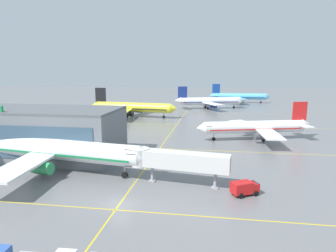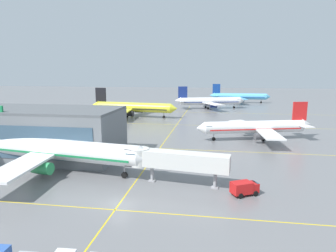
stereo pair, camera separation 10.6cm
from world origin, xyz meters
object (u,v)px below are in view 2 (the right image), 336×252
(airliner_front_gate, at_px, (58,150))
(airliner_far_left_stand, at_px, (210,101))
(jet_bridge, at_px, (169,160))
(airliner_second_row, at_px, (256,127))
(airliner_far_right_stand, at_px, (239,96))
(service_truck_catering, at_px, (245,188))
(airliner_third_row, at_px, (133,107))

(airliner_front_gate, height_order, airliner_far_left_stand, airliner_front_gate)
(airliner_far_left_stand, xyz_separation_m, jet_bridge, (-4.69, -101.77, 0.29))
(airliner_second_row, distance_m, airliner_far_right_stand, 97.07)
(airliner_front_gate, distance_m, jet_bridge, 21.64)
(jet_bridge, bearing_deg, service_truck_catering, -14.64)
(airliner_second_row, bearing_deg, jet_bridge, -117.46)
(airliner_far_left_stand, distance_m, jet_bridge, 101.87)
(airliner_second_row, relative_size, airliner_far_right_stand, 0.92)
(airliner_front_gate, distance_m, airliner_third_row, 66.90)
(airliner_third_row, height_order, service_truck_catering, airliner_third_row)
(airliner_far_right_stand, distance_m, jet_bridge, 134.19)
(jet_bridge, bearing_deg, airliner_second_row, 62.54)
(airliner_far_left_stand, xyz_separation_m, service_truck_catering, (7.35, -104.91, -2.59))
(service_truck_catering, relative_size, jet_bridge, 0.26)
(service_truck_catering, bearing_deg, airliner_third_row, 117.35)
(airliner_front_gate, height_order, service_truck_catering, airliner_front_gate)
(airliner_third_row, height_order, jet_bridge, airliner_third_row)
(airliner_second_row, distance_m, jet_bridge, 39.97)
(service_truck_catering, bearing_deg, airliner_front_gate, 169.53)
(airliner_far_right_stand, bearing_deg, service_truck_catering, -93.92)
(jet_bridge, bearing_deg, airliner_far_right_stand, 80.85)
(airliner_far_right_stand, height_order, jet_bridge, airliner_far_right_stand)
(airliner_second_row, distance_m, airliner_far_left_stand, 67.71)
(airliner_far_left_stand, bearing_deg, airliner_third_row, -133.55)
(airliner_front_gate, distance_m, airliner_far_right_stand, 136.33)
(airliner_front_gate, height_order, airliner_second_row, airliner_front_gate)
(airliner_far_left_stand, distance_m, airliner_far_right_stand, 34.94)
(airliner_second_row, relative_size, service_truck_catering, 7.17)
(airliner_third_row, bearing_deg, service_truck_catering, -62.65)
(airliner_far_right_stand, bearing_deg, airliner_third_row, -126.89)
(airliner_third_row, height_order, airliner_far_right_stand, airliner_third_row)
(airliner_far_left_stand, height_order, service_truck_catering, airliner_far_left_stand)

